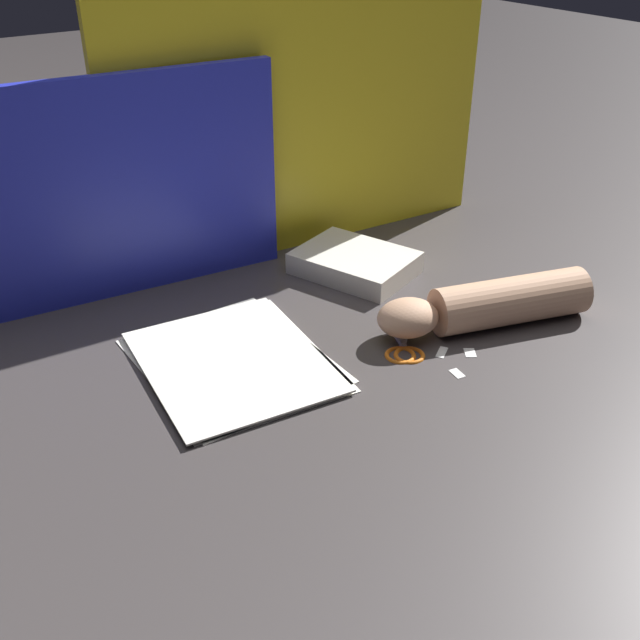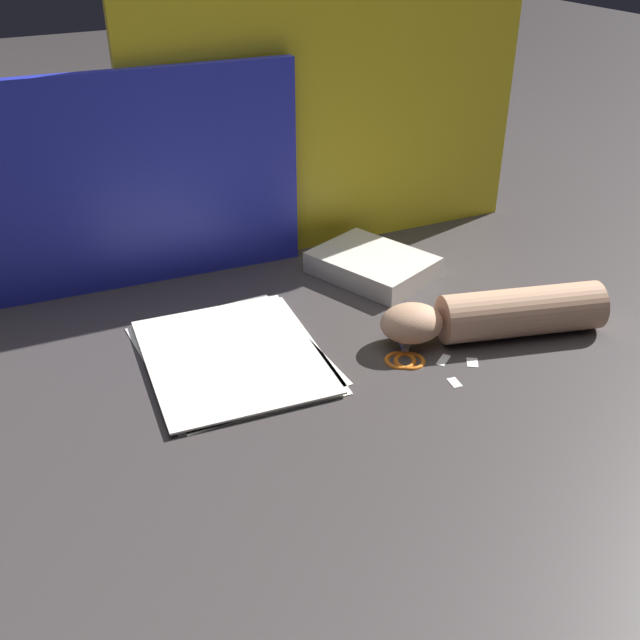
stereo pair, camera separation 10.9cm
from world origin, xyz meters
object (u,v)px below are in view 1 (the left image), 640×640
paper_stack (234,361)px  scissors (403,344)px  book_closed (355,263)px  hand_forearm (488,305)px

paper_stack → scissors: bearing=-23.7°
paper_stack → scissors: scissors is taller
book_closed → hand_forearm: size_ratio=0.67×
book_closed → scissors: size_ratio=1.58×
paper_stack → book_closed: bearing=23.4°
paper_stack → hand_forearm: bearing=-18.4°
book_closed → scissors: book_closed is taller
paper_stack → hand_forearm: hand_forearm is taller
hand_forearm → scissors: bearing=170.8°
paper_stack → hand_forearm: 0.41m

